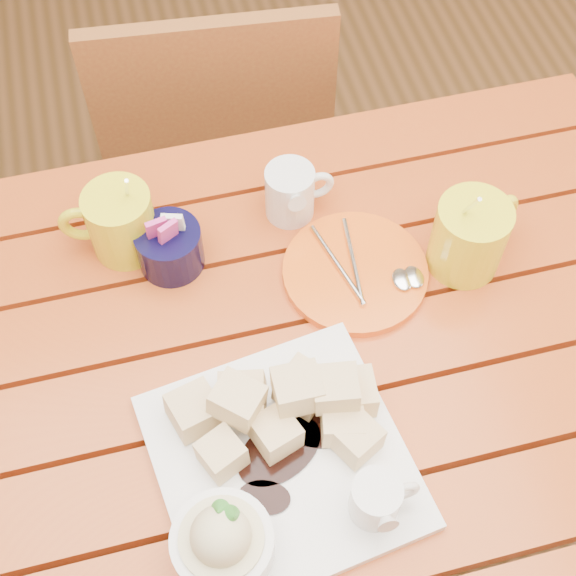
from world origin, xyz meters
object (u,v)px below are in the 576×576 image
object	(u,v)px
dessert_plate	(273,469)
table	(265,407)
orange_saucer	(357,272)
chair_far	(217,145)
coffee_mug_right	(471,235)
coffee_mug_left	(119,222)

from	to	relation	value
dessert_plate	table	bearing A→B (deg)	81.89
table	orange_saucer	distance (m)	0.22
dessert_plate	chair_far	distance (m)	0.83
coffee_mug_right	chair_far	world-z (taller)	coffee_mug_right
dessert_plate	orange_saucer	distance (m)	0.30
dessert_plate	coffee_mug_left	bearing A→B (deg)	107.81
dessert_plate	orange_saucer	world-z (taller)	dessert_plate
table	coffee_mug_right	distance (m)	0.36
coffee_mug_left	chair_far	xyz separation A→B (m)	(0.19, 0.40, -0.32)
coffee_mug_left	coffee_mug_right	bearing A→B (deg)	-6.05
table	chair_far	distance (m)	0.66
dessert_plate	orange_saucer	bearing A→B (deg)	54.99
table	coffee_mug_left	bearing A→B (deg)	120.66
coffee_mug_left	orange_saucer	distance (m)	0.32
coffee_mug_left	orange_saucer	bearing A→B (deg)	-12.04
table	orange_saucer	world-z (taller)	orange_saucer
coffee_mug_left	coffee_mug_right	distance (m)	0.46
coffee_mug_left	orange_saucer	xyz separation A→B (m)	(0.29, -0.12, -0.04)
coffee_mug_left	orange_saucer	world-z (taller)	coffee_mug_left
orange_saucer	coffee_mug_left	bearing A→B (deg)	156.85
coffee_mug_left	chair_far	world-z (taller)	coffee_mug_left
coffee_mug_left	coffee_mug_right	xyz separation A→B (m)	(0.44, -0.14, 0.00)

